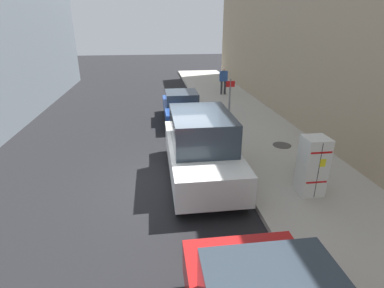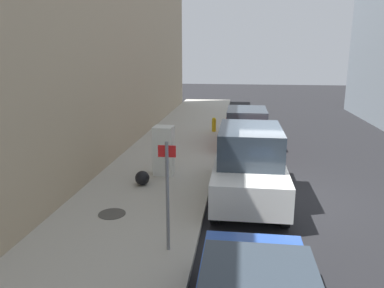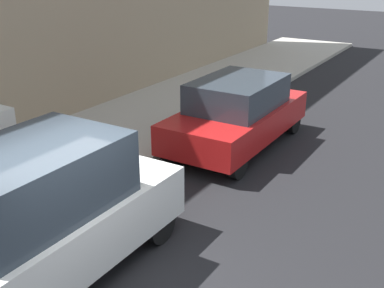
# 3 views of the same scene
# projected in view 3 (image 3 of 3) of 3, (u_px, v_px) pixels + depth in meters

# --- Properties ---
(fire_hydrant) EXTENTS (0.22, 0.22, 0.74)m
(fire_hydrant) POSITION_uv_depth(u_px,v_px,m) (224.00, 94.00, 14.67)
(fire_hydrant) COLOR gold
(fire_hydrant) RESTS_ON sidewalk_slab
(parked_van_white) EXTENTS (1.97, 4.68, 2.14)m
(parked_van_white) POSITION_uv_depth(u_px,v_px,m) (36.00, 218.00, 6.77)
(parked_van_white) COLOR silver
(parked_van_white) RESTS_ON ground
(parked_suv_red) EXTENTS (1.98, 4.51, 1.73)m
(parked_suv_red) POSITION_uv_depth(u_px,v_px,m) (237.00, 113.00, 11.85)
(parked_suv_red) COLOR red
(parked_suv_red) RESTS_ON ground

